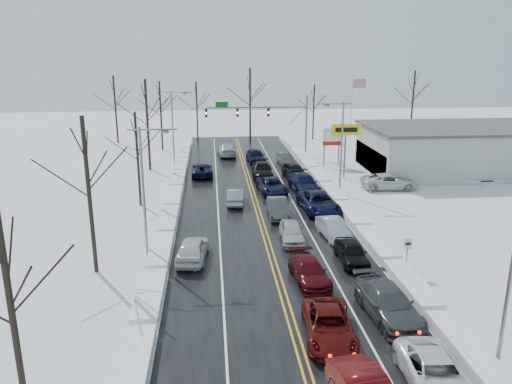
{
  "coord_description": "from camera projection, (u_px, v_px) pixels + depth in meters",
  "views": [
    {
      "loc": [
        -3.95,
        -36.16,
        13.81
      ],
      "look_at": [
        -0.4,
        2.8,
        2.5
      ],
      "focal_mm": 35.0,
      "sensor_mm": 36.0,
      "label": 1
    }
  ],
  "objects": [
    {
      "name": "oncoming_car_0",
      "position": [
        236.0,
        204.0,
        46.04
      ],
      "size": [
        1.8,
        4.33,
        1.39
      ],
      "primitive_type": "imported",
      "rotation": [
        0.0,
        0.0,
        3.06
      ],
      "color": "gray",
      "rests_on": "ground"
    },
    {
      "name": "queued_car_16",
      "position": [
        294.0,
        179.0,
        54.83
      ],
      "size": [
        2.62,
        5.17,
        1.69
      ],
      "primitive_type": "imported",
      "rotation": [
        0.0,
        0.0,
        0.13
      ],
      "color": "black",
      "rests_on": "ground"
    },
    {
      "name": "parked_car_1",
      "position": [
        396.0,
        174.0,
        56.86
      ],
      "size": [
        2.34,
        5.02,
        1.42
      ],
      "primitive_type": "imported",
      "rotation": [
        0.0,
        0.0,
        -0.07
      ],
      "color": "#3D3F42",
      "rests_on": "ground"
    },
    {
      "name": "road_surface",
      "position": [
        262.0,
        224.0,
        40.68
      ],
      "size": [
        14.0,
        84.0,
        0.01
      ],
      "primitive_type": "cube",
      "color": "black",
      "rests_on": "ground"
    },
    {
      "name": "streetlight_se",
      "position": [
        509.0,
        260.0,
        20.8
      ],
      "size": [
        3.2,
        0.25,
        9.0
      ],
      "color": "slate",
      "rests_on": "ground"
    },
    {
      "name": "queued_car_11",
      "position": [
        387.0,
        317.0,
        26.62
      ],
      "size": [
        2.77,
        5.76,
        1.62
      ],
      "primitive_type": "imported",
      "rotation": [
        0.0,
        0.0,
        0.09
      ],
      "color": "#3F4144",
      "rests_on": "ground"
    },
    {
      "name": "tree_far_d",
      "position": [
        314.0,
        101.0,
        76.91
      ],
      "size": [
        3.4,
        3.4,
        8.5
      ],
      "color": "#2D231C",
      "rests_on": "ground"
    },
    {
      "name": "traffic_signal_mast",
      "position": [
        268.0,
        115.0,
        64.33
      ],
      "size": [
        13.28,
        0.39,
        8.0
      ],
      "color": "slate",
      "rests_on": "ground"
    },
    {
      "name": "queued_car_3",
      "position": [
        309.0,
        281.0,
        30.71
      ],
      "size": [
        2.28,
        4.82,
        1.36
      ],
      "primitive_type": "imported",
      "rotation": [
        0.0,
        0.0,
        0.08
      ],
      "color": "#44090E",
      "rests_on": "ground"
    },
    {
      "name": "tree_far_b",
      "position": [
        197.0,
        100.0,
        75.73
      ],
      "size": [
        3.6,
        3.6,
        9.0
      ],
      "color": "#2D231C",
      "rests_on": "ground"
    },
    {
      "name": "queued_car_5",
      "position": [
        278.0,
        216.0,
        42.62
      ],
      "size": [
        1.72,
        4.64,
        1.52
      ],
      "primitive_type": "imported",
      "rotation": [
        0.0,
        0.0,
        -0.02
      ],
      "color": "#3C3E40",
      "rests_on": "ground"
    },
    {
      "name": "tree_left_d",
      "position": [
        147.0,
        107.0,
        56.81
      ],
      "size": [
        4.2,
        4.2,
        10.5
      ],
      "color": "#2D231C",
      "rests_on": "ground"
    },
    {
      "name": "queued_car_12",
      "position": [
        351.0,
        262.0,
        33.39
      ],
      "size": [
        1.77,
        4.3,
        1.46
      ],
      "primitive_type": "imported",
      "rotation": [
        0.0,
        0.0,
        -0.01
      ],
      "color": "black",
      "rests_on": "ground"
    },
    {
      "name": "speed_limit_sign",
      "position": [
        407.0,
        249.0,
        31.38
      ],
      "size": [
        0.55,
        0.09,
        2.35
      ],
      "color": "slate",
      "rests_on": "ground"
    },
    {
      "name": "oncoming_car_2",
      "position": [
        227.0,
        155.0,
        66.64
      ],
      "size": [
        2.56,
        5.68,
        1.61
      ],
      "primitive_type": "imported",
      "rotation": [
        0.0,
        0.0,
        3.2
      ],
      "color": "#BABABC",
      "rests_on": "ground"
    },
    {
      "name": "queued_car_6",
      "position": [
        272.0,
        193.0,
        49.44
      ],
      "size": [
        2.96,
        5.46,
        1.45
      ],
      "primitive_type": "imported",
      "rotation": [
        0.0,
        0.0,
        0.11
      ],
      "color": "black",
      "rests_on": "ground"
    },
    {
      "name": "oncoming_car_1",
      "position": [
        202.0,
        176.0,
        56.07
      ],
      "size": [
        2.47,
        5.09,
        1.39
      ],
      "primitive_type": "imported",
      "rotation": [
        0.0,
        0.0,
        3.17
      ],
      "color": "black",
      "rests_on": "ground"
    },
    {
      "name": "tree_left_e",
      "position": [
        160.0,
        102.0,
        68.52
      ],
      "size": [
        3.8,
        3.8,
        9.5
      ],
      "color": "#2D231C",
      "rests_on": "ground"
    },
    {
      "name": "queued_car_17",
      "position": [
        285.0,
        164.0,
        61.66
      ],
      "size": [
        1.8,
        4.32,
        1.39
      ],
      "primitive_type": "imported",
      "rotation": [
        0.0,
        0.0,
        0.08
      ],
      "color": "#404245",
      "rests_on": "ground"
    },
    {
      "name": "streetlight_nw",
      "position": [
        174.0,
        122.0,
        59.54
      ],
      "size": [
        3.2,
        0.25,
        9.0
      ],
      "color": "slate",
      "rests_on": "ground"
    },
    {
      "name": "tree_left_a",
      "position": [
        7.0,
        278.0,
        16.93
      ],
      "size": [
        3.6,
        3.6,
        9.0
      ],
      "color": "#2D231C",
      "rests_on": "ground"
    },
    {
      "name": "tree_left_c",
      "position": [
        137.0,
        141.0,
        43.86
      ],
      "size": [
        3.4,
        3.4,
        8.5
      ],
      "color": "#2D231C",
      "rests_on": "ground"
    },
    {
      "name": "tree_far_a",
      "position": [
        115.0,
        96.0,
        73.54
      ],
      "size": [
        4.0,
        4.0,
        10.0
      ],
      "color": "#2D231C",
      "rests_on": "ground"
    },
    {
      "name": "dealership_building",
      "position": [
        455.0,
        149.0,
        57.34
      ],
      "size": [
        20.4,
        12.4,
        5.3
      ],
      "color": "#A8A8A3",
      "rests_on": "ground"
    },
    {
      "name": "flagpole",
      "position": [
        353.0,
        109.0,
        67.15
      ],
      "size": [
        1.87,
        1.2,
        10.0
      ],
      "color": "silver",
      "rests_on": "ground"
    },
    {
      "name": "queued_car_4",
      "position": [
        292.0,
        241.0,
        37.03
      ],
      "size": [
        1.89,
        4.27,
        1.43
      ],
      "primitive_type": "imported",
      "rotation": [
        0.0,
        0.0,
        -0.05
      ],
      "color": "#BABABC",
      "rests_on": "ground"
    },
    {
      "name": "tires_plus_sign",
      "position": [
        346.0,
        133.0,
        53.6
      ],
      "size": [
        3.2,
        0.34,
        6.0
      ],
      "color": "slate",
      "rests_on": "ground"
    },
    {
      "name": "queued_car_7",
      "position": [
        262.0,
        177.0,
        55.56
      ],
      "size": [
        2.48,
        5.56,
        1.58
      ],
      "primitive_type": "imported",
      "rotation": [
        0.0,
        0.0,
        -0.05
      ],
      "color": "black",
      "rests_on": "ground"
    },
    {
      "name": "parked_car_2",
      "position": [
        371.0,
        168.0,
        59.75
      ],
      "size": [
        1.7,
        4.07,
        1.38
      ],
      "primitive_type": "imported",
      "rotation": [
        0.0,
        0.0,
        3.12
      ],
      "color": "black",
      "rests_on": "ground"
    },
    {
      "name": "snow_bank_right",
      "position": [
        353.0,
        221.0,
        41.34
      ],
      "size": [
        1.45,
        72.0,
        0.73
      ],
      "primitive_type": "cube",
      "color": "white",
      "rests_on": "ground"
    },
    {
      "name": "tree_left_b",
      "position": [
        86.0,
        166.0,
        30.09
      ],
      "size": [
        4.0,
        4.0,
        10.0
      ],
      "color": "#2D231C",
      "rests_on": "ground"
    },
    {
      "name": "queued_car_15",
      "position": [
        304.0,
        192.0,
        49.89
      ],
      "size": [
        2.82,
        6.02,
        1.7
      ],
      "primitive_type": "imported",
      "rotation": [
        0.0,
        0.0,
        0.08
      ],
      "color": "black",
      "rests_on": "ground"
    },
    {
      "name": "parked_car_0",
      "position": [
        389.0,
        189.0,
        50.84
      ],
      "size": [
        5.77,
        2.86,
        1.57
      ],
      "primitive_type": "imported",
      "rotation": [
        0.0,
        0.0,
        1.53
      ],
      "color": "silver",
      "rests_on": "ground"
    },
    {
      "name": "tree_far_c",
      "position": [
        250.0,
        91.0,
        74.12
      ],
      "size": [
        4.4,
        4.4,
        11.0
      ],
      "color": "#2D231C",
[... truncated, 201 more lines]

